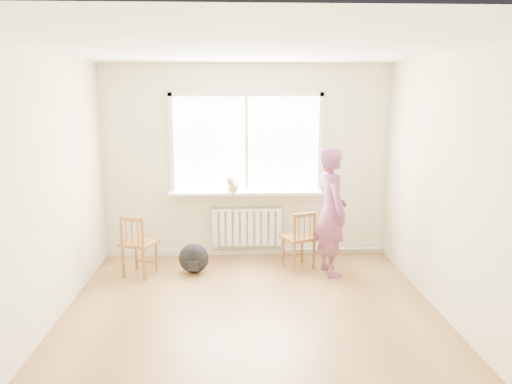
{
  "coord_description": "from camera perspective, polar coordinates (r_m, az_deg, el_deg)",
  "views": [
    {
      "loc": [
        -0.17,
        -4.67,
        2.29
      ],
      "look_at": [
        0.09,
        1.2,
        1.13
      ],
      "focal_mm": 35.0,
      "sensor_mm": 36.0,
      "label": 1
    }
  ],
  "objects": [
    {
      "name": "back_wall",
      "position": [
        6.98,
        -1.09,
        3.46
      ],
      "size": [
        4.0,
        0.01,
        2.7
      ],
      "primitive_type": "cube",
      "color": "beige",
      "rests_on": "ground"
    },
    {
      "name": "ceiling",
      "position": [
        4.69,
        -0.46,
        16.22
      ],
      "size": [
        4.5,
        4.5,
        0.0
      ],
      "primitive_type": "plane",
      "rotation": [
        3.14,
        0.0,
        0.0
      ],
      "color": "white",
      "rests_on": "back_wall"
    },
    {
      "name": "chair_left",
      "position": [
        6.5,
        -13.41,
        -5.99
      ],
      "size": [
        0.5,
        0.49,
        0.8
      ],
      "rotation": [
        0.0,
        0.0,
        2.77
      ],
      "color": "#9C642D",
      "rests_on": "floor"
    },
    {
      "name": "radiator",
      "position": [
        7.07,
        -1.05,
        -3.97
      ],
      "size": [
        1.0,
        0.12,
        0.55
      ],
      "color": "white",
      "rests_on": "back_wall"
    },
    {
      "name": "window",
      "position": [
        6.92,
        -1.1,
        6.0
      ],
      "size": [
        2.12,
        0.05,
        1.42
      ],
      "color": "white",
      "rests_on": "back_wall"
    },
    {
      "name": "backpack",
      "position": [
        6.56,
        -7.12,
        -7.52
      ],
      "size": [
        0.46,
        0.4,
        0.39
      ],
      "primitive_type": "ellipsoid",
      "rotation": [
        0.0,
        0.0,
        0.33
      ],
      "color": "black",
      "rests_on": "floor"
    },
    {
      "name": "chair_right",
      "position": [
        6.62,
        5.07,
        -5.47
      ],
      "size": [
        0.5,
        0.49,
        0.78
      ],
      "rotation": [
        0.0,
        0.0,
        3.54
      ],
      "color": "#9C642D",
      "rests_on": "floor"
    },
    {
      "name": "heating_pipe",
      "position": [
        7.34,
        8.82,
        -6.46
      ],
      "size": [
        1.4,
        0.04,
        0.04
      ],
      "primitive_type": "cylinder",
      "rotation": [
        0.0,
        1.57,
        0.0
      ],
      "color": "silver",
      "rests_on": "back_wall"
    },
    {
      "name": "floor",
      "position": [
        5.2,
        -0.41,
        -14.92
      ],
      "size": [
        4.5,
        4.5,
        0.0
      ],
      "primitive_type": "plane",
      "color": "olive",
      "rests_on": "ground"
    },
    {
      "name": "person",
      "position": [
        6.4,
        8.61,
        -2.24
      ],
      "size": [
        0.5,
        0.66,
        1.63
      ],
      "primitive_type": "imported",
      "rotation": [
        0.0,
        0.0,
        1.76
      ],
      "color": "#BF3F6E",
      "rests_on": "floor"
    },
    {
      "name": "cat",
      "position": [
        6.83,
        -2.66,
        0.78
      ],
      "size": [
        0.24,
        0.37,
        0.26
      ],
      "rotation": [
        0.0,
        0.0,
        -0.34
      ],
      "color": "#CEB98C",
      "rests_on": "windowsill"
    },
    {
      "name": "windowsill",
      "position": [
        6.94,
        -1.06,
        -0.1
      ],
      "size": [
        2.15,
        0.22,
        0.04
      ],
      "primitive_type": "cube",
      "color": "white",
      "rests_on": "back_wall"
    },
    {
      "name": "baseboard",
      "position": [
        7.26,
        -1.05,
        -6.85
      ],
      "size": [
        4.0,
        0.03,
        0.08
      ],
      "primitive_type": "cube",
      "color": "beige",
      "rests_on": "ground"
    }
  ]
}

